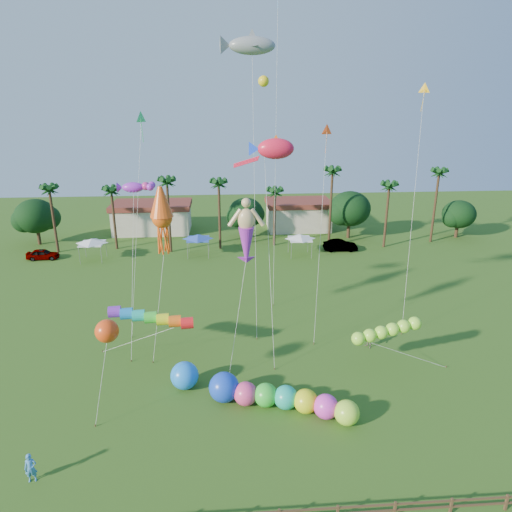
{
  "coord_description": "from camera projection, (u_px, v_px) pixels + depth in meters",
  "views": [
    {
      "loc": [
        -2.46,
        -23.39,
        20.48
      ],
      "look_at": [
        0.0,
        10.0,
        9.0
      ],
      "focal_mm": 32.0,
      "sensor_mm": 36.0,
      "label": 1
    }
  ],
  "objects": [
    {
      "name": "squid_kite",
      "position": [
        162.0,
        218.0,
        37.1
      ],
      "size": [
        2.1,
        4.47,
        14.08
      ],
      "color": "#ED5213",
      "rests_on": "ground"
    },
    {
      "name": "spectator_b",
      "position": [
        369.0,
        339.0,
        39.57
      ],
      "size": [
        0.89,
        0.96,
        1.57
      ],
      "primitive_type": "imported",
      "rotation": [
        0.0,
        0.0,
        -1.06
      ],
      "color": "gray",
      "rests_on": "ground"
    },
    {
      "name": "ground",
      "position": [
        268.0,
        441.0,
        28.88
      ],
      "size": [
        160.0,
        160.0,
        0.0
      ],
      "primitive_type": "plane",
      "color": "#285116",
      "rests_on": "ground"
    },
    {
      "name": "car_b",
      "position": [
        340.0,
        245.0,
        65.13
      ],
      "size": [
        4.89,
        1.94,
        1.58
      ],
      "primitive_type": "imported",
      "rotation": [
        0.0,
        0.0,
        1.52
      ],
      "color": "#4C4C54",
      "rests_on": "ground"
    },
    {
      "name": "merman_kite",
      "position": [
        246.0,
        236.0,
        35.03
      ],
      "size": [
        2.69,
        3.84,
        13.09
      ],
      "color": "tan",
      "rests_on": "ground"
    },
    {
      "name": "shark_kite",
      "position": [
        252.0,
        46.0,
        38.83
      ],
      "size": [
        5.65,
        8.07,
        25.83
      ],
      "color": "gray",
      "rests_on": "ground"
    },
    {
      "name": "spectator_a",
      "position": [
        31.0,
        468.0,
        25.6
      ],
      "size": [
        0.72,
        0.54,
        1.79
      ],
      "primitive_type": "imported",
      "rotation": [
        0.0,
        0.0,
        0.19
      ],
      "color": "#387FC6",
      "rests_on": "ground"
    },
    {
      "name": "rainbow_tube",
      "position": [
        165.0,
        324.0,
        36.77
      ],
      "size": [
        9.3,
        2.54,
        3.85
      ],
      "color": "red",
      "rests_on": "ground"
    },
    {
      "name": "tree_line",
      "position": [
        263.0,
        213.0,
        69.24
      ],
      "size": [
        69.46,
        8.91,
        11.0
      ],
      "color": "#3A2819",
      "rests_on": "ground"
    },
    {
      "name": "blue_ball",
      "position": [
        185.0,
        375.0,
        33.94
      ],
      "size": [
        2.09,
        2.09,
        2.09
      ],
      "primitive_type": "sphere",
      "color": "#1C7FFC",
      "rests_on": "ground"
    },
    {
      "name": "caterpillar_inflatable",
      "position": [
        276.0,
        397.0,
        31.66
      ],
      "size": [
        10.34,
        5.35,
        2.17
      ],
      "rotation": [
        0.0,
        0.0,
        -0.35
      ],
      "color": "#EF3F84",
      "rests_on": "ground"
    },
    {
      "name": "delta_kite_yellow",
      "position": [
        424.0,
        96.0,
        38.41
      ],
      "size": [
        1.53,
        3.71,
        21.88
      ],
      "color": "yellow",
      "rests_on": "ground"
    },
    {
      "name": "lobster_kite",
      "position": [
        133.0,
        187.0,
        37.93
      ],
      "size": [
        3.14,
        5.85,
        14.2
      ],
      "color": "purple",
      "rests_on": "ground"
    },
    {
      "name": "green_worm",
      "position": [
        358.0,
        339.0,
        35.63
      ],
      "size": [
        10.33,
        2.81,
        3.44
      ],
      "color": "#A1FE38",
      "rests_on": "ground"
    },
    {
      "name": "tent_row",
      "position": [
        198.0,
        238.0,
        61.84
      ],
      "size": [
        31.0,
        4.0,
        0.6
      ],
      "color": "white",
      "rests_on": "ground"
    },
    {
      "name": "fish_kite",
      "position": [
        276.0,
        149.0,
        36.28
      ],
      "size": [
        4.63,
        6.92,
        17.73
      ],
      "color": "#F31B3C",
      "rests_on": "ground"
    },
    {
      "name": "car_a",
      "position": [
        43.0,
        254.0,
        61.65
      ],
      "size": [
        4.22,
        1.83,
        1.42
      ],
      "primitive_type": "imported",
      "rotation": [
        0.0,
        0.0,
        1.61
      ],
      "color": "#4C4C54",
      "rests_on": "ground"
    },
    {
      "name": "delta_kite_green",
      "position": [
        141.0,
        122.0,
        39.47
      ],
      "size": [
        2.21,
        4.8,
        19.6
      ],
      "color": "#36E679",
      "rests_on": "ground"
    },
    {
      "name": "buildings_row",
      "position": [
        220.0,
        218.0,
        75.18
      ],
      "size": [
        35.0,
        7.0,
        4.0
      ],
      "color": "beige",
      "rests_on": "ground"
    },
    {
      "name": "delta_kite_red",
      "position": [
        327.0,
        135.0,
        37.96
      ],
      "size": [
        1.66,
        3.88,
        18.62
      ],
      "color": "#D94718",
      "rests_on": "ground"
    },
    {
      "name": "orange_ball_kite",
      "position": [
        107.0,
        331.0,
        29.64
      ],
      "size": [
        2.1,
        2.54,
        7.02
      ],
      "color": "#ED4413",
      "rests_on": "ground"
    }
  ]
}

